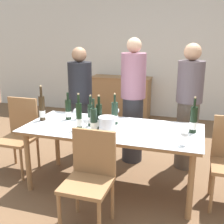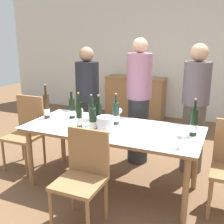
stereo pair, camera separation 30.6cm
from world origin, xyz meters
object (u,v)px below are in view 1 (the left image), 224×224
Objects in this scene: wine_bottle_4 at (193,120)px; wine_bottle_7 at (91,115)px; wine_glass_3 at (77,112)px; chair_near_front at (90,173)px; wine_bottle_5 at (99,117)px; wine_glass_1 at (184,135)px; wine_bottle_3 at (94,121)px; wine_glass_2 at (116,111)px; person_host at (81,104)px; ice_bucket at (107,124)px; person_guest_right at (188,108)px; wine_glass_0 at (86,121)px; person_guest_left at (133,102)px; wine_bottle_2 at (42,109)px; sideboard_cabinet at (121,97)px; wine_bottle_1 at (79,117)px; wine_bottle_6 at (68,110)px; dining_table at (112,133)px; wine_bottle_0 at (115,114)px; chair_left_end at (20,131)px.

wine_bottle_4 is 1.12m from wine_bottle_7.
chair_near_front reaches higher than wine_glass_3.
wine_glass_1 is at bearing -12.50° from wine_bottle_5.
wine_bottle_7 is at bearing 120.53° from wine_bottle_3.
wine_glass_2 is 0.75m from person_host.
person_guest_right is (0.78, 0.98, -0.01)m from ice_bucket.
wine_glass_0 is 0.09× the size of person_guest_left.
wine_bottle_2 is 3.11× the size of wine_glass_2.
person_guest_left reaches higher than sideboard_cabinet.
wine_glass_1 is at bearing -8.61° from ice_bucket.
wine_glass_3 is at bearing 118.78° from wine_bottle_1.
wine_bottle_2 reaches higher than wine_bottle_4.
wine_bottle_4 is at bearing -22.02° from person_host.
ice_bucket reaches higher than wine_glass_2.
wine_bottle_2 reaches higher than wine_glass_1.
wine_bottle_6 reaches higher than sideboard_cabinet.
wine_bottle_3 reaches higher than dining_table.
wine_glass_0 is at bearing -81.25° from sideboard_cabinet.
chair_near_front is 0.53× the size of person_guest_left.
wine_bottle_7 reaches higher than wine_glass_1.
wine_glass_2 reaches higher than dining_table.
wine_bottle_6 is at bearing 153.78° from wine_bottle_5.
wine_bottle_0 is 0.87m from chair_near_front.
ice_bucket reaches higher than chair_near_front.
wine_bottle_3 is at bearing -7.48° from wine_bottle_1.
person_guest_left is at bearing 124.37° from wine_glass_1.
wine_glass_1 is 1.02× the size of wine_glass_3.
wine_bottle_2 reaches higher than chair_near_front.
ice_bucket is at bearing 90.10° from chair_near_front.
person_host is at bearing -177.31° from person_guest_right.
wine_bottle_4 is at bearing 16.14° from wine_bottle_3.
wine_bottle_3 is 0.21m from wine_bottle_7.
ice_bucket reaches higher than sideboard_cabinet.
ice_bucket is at bearing 3.78° from wine_bottle_3.
wine_glass_0 is 0.16× the size of chair_left_end.
wine_bottle_6 reaches higher than chair_left_end.
person_guest_left is (-0.74, 1.08, 0.01)m from wine_glass_1.
wine_bottle_2 is at bearing 162.42° from wine_bottle_1.
wine_bottle_1 is 1.04m from chair_left_end.
wine_glass_3 reaches higher than sideboard_cabinet.
wine_bottle_4 is (1.18, 0.27, -0.01)m from wine_bottle_1.
wine_bottle_4 is 1.06m from person_guest_left.
sideboard_cabinet is at bearing 90.05° from person_host.
person_guest_right reaches higher than wine_bottle_3.
wine_bottle_0 reaches higher than chair_left_end.
wine_glass_1 is at bearing -99.61° from wine_bottle_4.
wine_glass_1 is 1.10m from person_guest_right.
wine_bottle_7 is 0.21× the size of person_guest_left.
person_guest_left reaches higher than ice_bucket.
wine_bottle_1 is 1.04× the size of wine_bottle_4.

